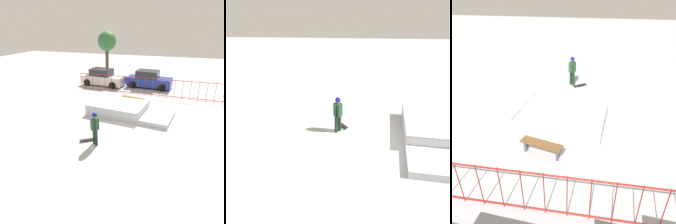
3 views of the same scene
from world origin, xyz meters
The scene contains 4 objects.
ground_plane centered at (0.00, 0.00, 0.00)m, with size 60.00×60.00×0.00m, color #B7BABF.
skate_ramp centered at (-0.82, 1.16, 0.32)m, with size 5.66×3.20×0.74m.
skater centered at (-1.16, -3.17, 1.01)m, with size 0.42×0.43×1.73m.
skateboard centered at (-1.66, -3.00, 0.08)m, with size 0.76×0.63×0.09m.
Camera 2 is at (9.44, -2.46, 5.89)m, focal length 40.84 mm.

